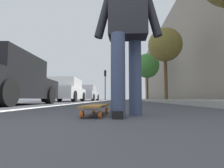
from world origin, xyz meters
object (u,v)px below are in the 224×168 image
Objects in this scene: skater_person at (127,27)px; parked_car_far at (87,93)px; street_tree_far at (147,66)px; traffic_light at (105,79)px; street_tree_mid at (165,45)px; parked_car_mid at (66,91)px; skateboard at (96,107)px; parked_car_near at (5,81)px.

skater_person is 15.86m from parked_car_far.
skater_person is at bearing 170.95° from street_tree_far.
street_tree_mid is (-11.43, -5.12, 1.03)m from traffic_light.
street_tree_far is (8.88, -6.61, 3.26)m from parked_car_mid.
street_tree_far is (2.90, -6.39, 3.26)m from parked_car_far.
street_tree_far is (18.23, -3.27, 3.88)m from skateboard.
street_tree_far reaches higher than traffic_light.
parked_car_near is 6.36m from parked_car_mid.
parked_car_mid is (9.50, 3.68, -0.22)m from skater_person.
parked_car_far is 7.74m from street_tree_far.
parked_car_mid is 1.05× the size of parked_car_far.
skateboard is 0.17× the size of street_tree_mid.
parked_car_far is at bearing -2.04° from parked_car_mid.
parked_car_mid is at bearing 21.17° from skater_person.
street_tree_far is at bearing -22.79° from parked_car_near.
street_tree_mid is at bearing -85.39° from parked_car_mid.
traffic_light is (21.30, 1.85, 2.69)m from skateboard.
parked_car_mid reaches higher than parked_car_near.
traffic_light is 6.09m from street_tree_far.
street_tree_mid is (6.88, -6.40, 3.10)m from parked_car_near.
parked_car_mid reaches higher than parked_car_far.
skater_person is at bearing -113.32° from skateboard.
parked_car_far is (5.98, -0.21, -0.01)m from parked_car_mid.
parked_car_far is 8.96m from street_tree_mid.
parked_car_near is at bearing 137.09° from street_tree_mid.
parked_car_far is 6.45m from traffic_light.
parked_car_near is at bearing -178.16° from parked_car_mid.
street_tree_mid is (0.53, -6.61, 3.10)m from parked_car_mid.
skateboard is 18.92m from street_tree_far.
parked_car_mid is (6.35, 0.20, 0.00)m from parked_car_near.
street_tree_mid is at bearing -42.91° from parked_car_near.
street_tree_mid is (10.03, -2.93, 2.88)m from skater_person.
parked_car_mid is 0.80× the size of street_tree_far.
parked_car_far is (12.33, -0.01, -0.01)m from parked_car_near.
traffic_light is 0.80× the size of street_tree_mid.
traffic_light is 0.74× the size of street_tree_far.
street_tree_far is at bearing -120.97° from traffic_light.
skater_person is 4.69m from parked_car_near.
street_tree_far is (15.24, -6.40, 3.26)m from parked_car_near.
street_tree_far is at bearing 0.00° from street_tree_mid.
skateboard is 15.65m from parked_car_far.
skateboard is at bearing 161.67° from street_tree_mid.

